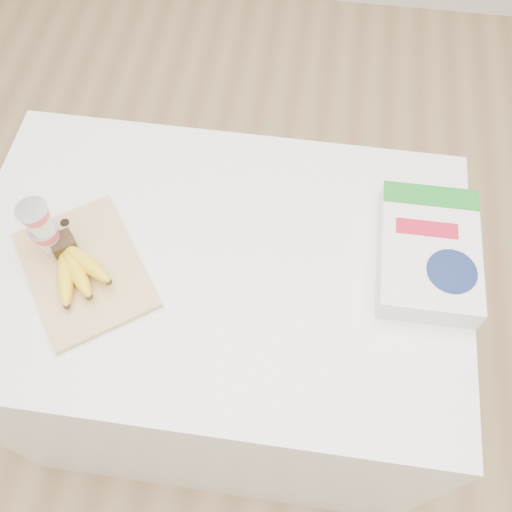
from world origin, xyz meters
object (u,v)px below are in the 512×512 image
Objects in this scene: table at (225,333)px; yogurt_stack at (42,228)px; cereal_box at (428,252)px; cutting_board at (85,269)px; bananas at (74,267)px.

table is 7.33× the size of yogurt_stack.
yogurt_stack is 0.49× the size of cereal_box.
bananas is at bearing -171.35° from cutting_board.
cutting_board is 0.03m from bananas.
cutting_board is at bearing -166.85° from table.
cereal_box reaches higher than bananas.
cutting_board is 1.02× the size of cereal_box.
cereal_box is (0.71, 0.14, -0.00)m from bananas.
table is at bearing -22.62° from cutting_board.
table is 6.16× the size of bananas.
bananas is at bearing -36.72° from yogurt_stack.
cutting_board is at bearing -170.12° from cereal_box.
table is 3.55× the size of cutting_board.
cutting_board is (-0.26, -0.06, 0.41)m from table.
yogurt_stack is 0.79m from cereal_box.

